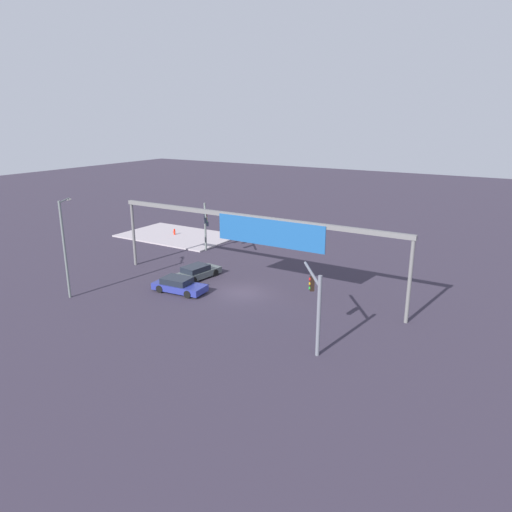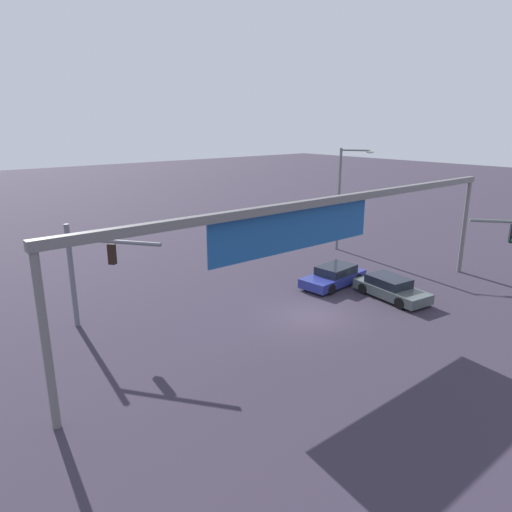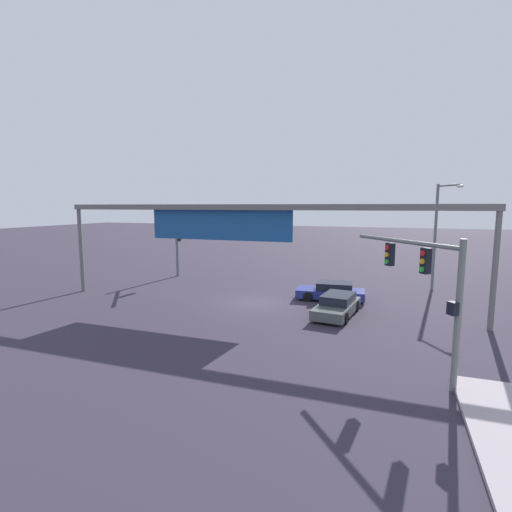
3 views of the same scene
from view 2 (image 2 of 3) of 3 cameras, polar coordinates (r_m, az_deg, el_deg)
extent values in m
plane|color=#2F2937|center=(24.62, 6.86, -7.34)|extent=(190.13, 190.13, 0.00)
cylinder|color=slate|center=(24.19, -21.51, -2.32)|extent=(0.25, 0.25, 5.13)
cylinder|color=slate|center=(22.39, -17.02, 1.71)|extent=(2.95, 3.96, 0.18)
cube|color=black|center=(22.60, -17.15, 0.21)|extent=(0.40, 0.41, 0.95)
cylinder|color=red|center=(22.66, -17.00, 1.03)|extent=(0.17, 0.20, 0.20)
cylinder|color=orange|center=(22.73, -16.94, 0.30)|extent=(0.17, 0.20, 0.20)
cylinder|color=green|center=(22.81, -16.88, -0.43)|extent=(0.17, 0.20, 0.20)
cylinder|color=slate|center=(36.91, 10.06, 6.73)|extent=(0.20, 0.20, 7.85)
cylinder|color=slate|center=(36.39, 12.04, 12.49)|extent=(1.26, 1.84, 0.12)
ellipsoid|color=silver|center=(36.31, 13.73, 12.22)|extent=(0.58, 0.67, 0.20)
cylinder|color=slate|center=(16.27, -24.22, -9.78)|extent=(0.28, 0.28, 6.02)
cylinder|color=slate|center=(33.67, 24.03, 3.13)|extent=(0.28, 0.28, 6.02)
cube|color=slate|center=(22.23, 9.27, 6.72)|extent=(26.68, 0.35, 0.35)
cube|color=navy|center=(21.07, 4.95, 3.56)|extent=(9.57, 0.08, 2.13)
cube|color=navy|center=(29.21, 9.37, -2.73)|extent=(4.61, 2.26, 0.55)
cube|color=black|center=(29.26, 9.73, -1.63)|extent=(2.45, 1.85, 0.50)
cylinder|color=black|center=(27.70, 9.12, -4.02)|extent=(0.66, 0.27, 0.64)
cylinder|color=black|center=(28.71, 6.31, -3.19)|extent=(0.66, 0.27, 0.64)
cylinder|color=black|center=(29.87, 12.30, -2.70)|extent=(0.66, 0.27, 0.64)
cylinder|color=black|center=(30.80, 9.58, -1.98)|extent=(0.66, 0.27, 0.64)
cube|color=#495252|center=(27.86, 16.18, -4.10)|extent=(2.36, 4.61, 0.55)
cube|color=black|center=(27.85, 15.86, -2.93)|extent=(1.87, 2.48, 0.50)
cylinder|color=black|center=(27.70, 19.44, -4.76)|extent=(0.30, 0.66, 0.64)
cylinder|color=black|center=(26.46, 17.13, -5.52)|extent=(0.30, 0.66, 0.64)
cylinder|color=black|center=(29.35, 15.29, -3.24)|extent=(0.30, 0.66, 0.64)
cylinder|color=black|center=(28.18, 12.95, -3.88)|extent=(0.30, 0.66, 0.64)
camera|label=1|loc=(46.75, -46.30, 16.59)|focal=33.42mm
camera|label=3|loc=(25.95, 65.30, -1.01)|focal=26.52mm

